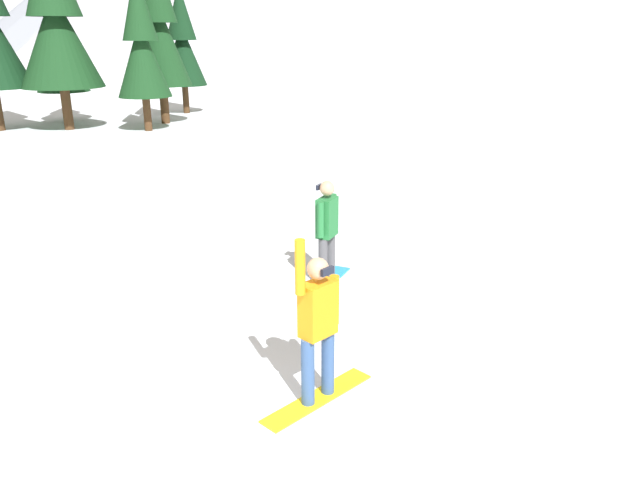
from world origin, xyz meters
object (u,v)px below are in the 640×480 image
(pine_tree_tall, at_px, (158,27))
(pine_tree_leaning, at_px, (58,47))
(snowboarder_midground, at_px, (327,230))
(pine_tree_short, at_px, (141,45))
(pine_tree_slender, at_px, (182,43))
(snowboarder_foreground, at_px, (318,325))
(pine_tree_young, at_px, (56,21))

(pine_tree_tall, bearing_deg, pine_tree_leaning, 168.16)
(snowboarder_midground, height_order, pine_tree_leaning, pine_tree_leaning)
(pine_tree_leaning, relative_size, pine_tree_tall, 0.80)
(pine_tree_leaning, height_order, pine_tree_short, pine_tree_short)
(pine_tree_slender, relative_size, pine_tree_short, 0.98)
(snowboarder_foreground, height_order, pine_tree_young, pine_tree_young)
(snowboarder_midground, distance_m, pine_tree_slender, 23.04)
(snowboarder_midground, distance_m, pine_tree_short, 17.92)
(snowboarder_foreground, bearing_deg, pine_tree_short, 107.31)
(snowboarder_midground, bearing_deg, pine_tree_slender, 104.72)
(snowboarder_midground, relative_size, pine_tree_tall, 0.23)
(snowboarder_midground, bearing_deg, snowboarder_foreground, -94.83)
(snowboarder_midground, distance_m, pine_tree_leaning, 22.52)
(pine_tree_young, distance_m, pine_tree_leaning, 2.97)
(snowboarder_foreground, height_order, pine_tree_short, pine_tree_short)
(snowboarder_foreground, bearing_deg, snowboarder_midground, 85.17)
(pine_tree_slender, relative_size, pine_tree_young, 0.78)
(pine_tree_leaning, relative_size, pine_tree_short, 0.95)
(pine_tree_short, height_order, pine_tree_tall, pine_tree_tall)
(snowboarder_foreground, relative_size, pine_tree_short, 0.32)
(pine_tree_short, bearing_deg, pine_tree_leaning, 144.53)
(snowboarder_foreground, distance_m, pine_tree_slender, 26.28)
(snowboarder_foreground, xyz_separation_m, pine_tree_tall, (-5.91, 22.05, 3.13))
(pine_tree_leaning, xyz_separation_m, pine_tree_tall, (4.64, -0.97, 0.82))
(pine_tree_short, distance_m, pine_tree_tall, 2.24)
(pine_tree_young, bearing_deg, pine_tree_leaning, 109.87)
(snowboarder_foreground, distance_m, pine_tree_young, 22.80)
(snowboarder_foreground, xyz_separation_m, pine_tree_short, (-6.21, 19.93, 2.47))
(pine_tree_young, xyz_separation_m, pine_tree_short, (3.39, -0.47, -0.88))
(pine_tree_slender, distance_m, pine_tree_young, 6.65)
(snowboarder_midground, bearing_deg, pine_tree_young, 120.22)
(snowboarder_midground, distance_m, pine_tree_young, 19.94)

